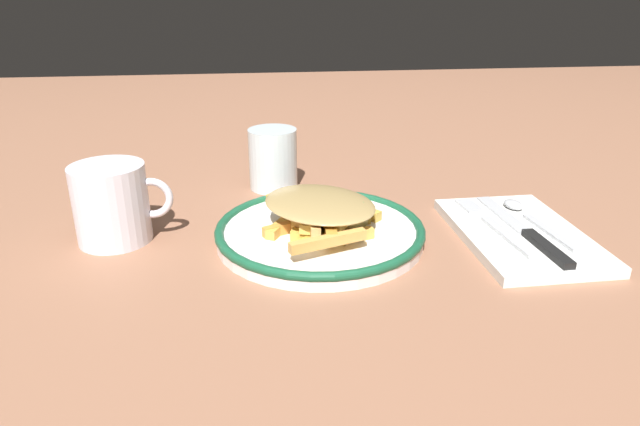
% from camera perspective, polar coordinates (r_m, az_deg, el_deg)
% --- Properties ---
extents(ground_plane, '(2.60, 2.60, 0.00)m').
position_cam_1_polar(ground_plane, '(0.70, 0.00, -2.75)').
color(ground_plane, '#926249').
extents(plate, '(0.25, 0.25, 0.02)m').
position_cam_1_polar(plate, '(0.69, 0.00, -1.89)').
color(plate, white).
rests_on(plate, ground_plane).
extents(fries_heap, '(0.18, 0.21, 0.04)m').
position_cam_1_polar(fries_heap, '(0.69, 0.20, 0.15)').
color(fries_heap, '#F1B853').
rests_on(fries_heap, plate).
extents(napkin, '(0.15, 0.22, 0.01)m').
position_cam_1_polar(napkin, '(0.74, 19.24, -2.01)').
color(napkin, white).
rests_on(napkin, ground_plane).
extents(fork, '(0.03, 0.18, 0.01)m').
position_cam_1_polar(fork, '(0.73, 16.88, -1.16)').
color(fork, silver).
rests_on(fork, napkin).
extents(knife, '(0.03, 0.21, 0.01)m').
position_cam_1_polar(knife, '(0.72, 20.04, -1.96)').
color(knife, black).
rests_on(knife, napkin).
extents(spoon, '(0.03, 0.15, 0.01)m').
position_cam_1_polar(spoon, '(0.77, 19.91, -0.17)').
color(spoon, silver).
rests_on(spoon, napkin).
extents(water_glass, '(0.07, 0.07, 0.09)m').
position_cam_1_polar(water_glass, '(0.86, -4.69, 5.40)').
color(water_glass, silver).
rests_on(water_glass, ground_plane).
extents(coffee_mug, '(0.12, 0.09, 0.09)m').
position_cam_1_polar(coffee_mug, '(0.72, -19.97, 0.90)').
color(coffee_mug, white).
rests_on(coffee_mug, ground_plane).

